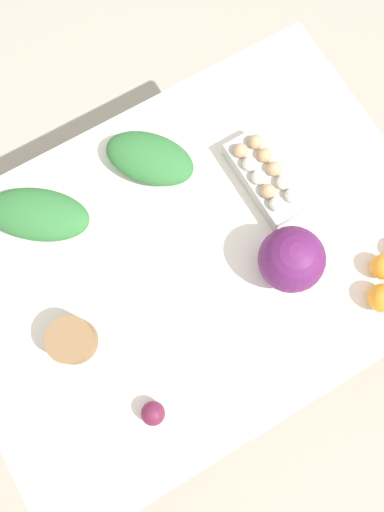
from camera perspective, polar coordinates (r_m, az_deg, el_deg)
ground_plane at (r=2.24m, az=0.00°, el=-4.83°), size 8.00×8.00×0.00m
dining_table at (r=1.56m, az=0.00°, el=-0.95°), size 1.44×1.05×0.78m
cabbage_purple at (r=1.41m, az=11.31°, el=-0.39°), size 0.19×0.19×0.19m
egg_carton at (r=1.53m, az=8.34°, el=8.92°), size 0.12×0.30×0.09m
paper_bag at (r=1.43m, az=-13.54°, el=-9.36°), size 0.13×0.13×0.09m
greens_bunch_kale at (r=1.54m, az=-17.21°, el=4.56°), size 0.34×0.32×0.09m
greens_bunch_scallion at (r=1.54m, az=-4.86°, el=11.06°), size 0.30×0.31×0.09m
beet_root at (r=1.41m, az=-4.48°, el=-17.49°), size 0.07×0.07×0.07m
orange_4 at (r=1.53m, az=21.02°, el=-1.15°), size 0.08×0.08×0.08m
orange_5 at (r=1.51m, az=20.94°, el=-4.51°), size 0.08×0.08×0.08m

